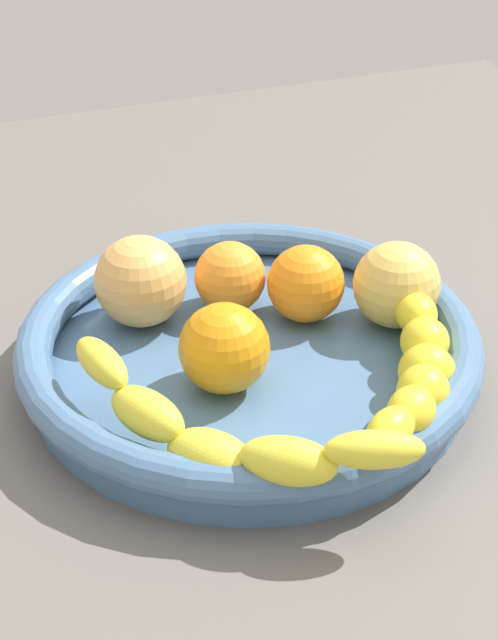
{
  "coord_description": "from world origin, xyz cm",
  "views": [
    {
      "loc": [
        -21.16,
        -54.53,
        45.44
      ],
      "look_at": [
        0.0,
        0.0,
        7.88
      ],
      "focal_mm": 53.17,
      "sensor_mm": 36.0,
      "label": 1
    }
  ],
  "objects_px": {
    "banana_draped_left": "(417,362)",
    "orange_mid_right": "(224,348)",
    "orange_mid_left": "(306,284)",
    "apple_yellow": "(399,287)",
    "peach_blush": "(140,281)",
    "orange_front": "(230,277)",
    "fruit_bowl": "(249,348)",
    "banana_draped_right": "(218,435)"
  },
  "relations": [
    {
      "from": "fruit_bowl",
      "to": "orange_front",
      "type": "height_order",
      "value": "orange_front"
    },
    {
      "from": "banana_draped_left",
      "to": "peach_blush",
      "type": "bearing_deg",
      "value": 133.26
    },
    {
      "from": "banana_draped_left",
      "to": "orange_mid_right",
      "type": "height_order",
      "value": "orange_mid_right"
    },
    {
      "from": "fruit_bowl",
      "to": "orange_front",
      "type": "bearing_deg",
      "value": 81.78
    },
    {
      "from": "fruit_bowl",
      "to": "orange_front",
      "type": "relative_size",
      "value": 6.04
    },
    {
      "from": "apple_yellow",
      "to": "orange_front",
      "type": "bearing_deg",
      "value": 148.27
    },
    {
      "from": "orange_mid_right",
      "to": "peach_blush",
      "type": "distance_m",
      "value": 0.11
    },
    {
      "from": "fruit_bowl",
      "to": "orange_mid_left",
      "type": "relative_size",
      "value": 5.64
    },
    {
      "from": "orange_mid_right",
      "to": "peach_blush",
      "type": "relative_size",
      "value": 0.9
    },
    {
      "from": "banana_draped_left",
      "to": "orange_mid_left",
      "type": "height_order",
      "value": "orange_mid_left"
    },
    {
      "from": "banana_draped_left",
      "to": "orange_mid_right",
      "type": "bearing_deg",
      "value": 154.72
    },
    {
      "from": "banana_draped_left",
      "to": "orange_mid_right",
      "type": "distance_m",
      "value": 0.13
    },
    {
      "from": "banana_draped_right",
      "to": "orange_mid_left",
      "type": "height_order",
      "value": "orange_mid_left"
    },
    {
      "from": "orange_front",
      "to": "orange_mid_left",
      "type": "distance_m",
      "value": 0.06
    },
    {
      "from": "fruit_bowl",
      "to": "orange_mid_left",
      "type": "height_order",
      "value": "orange_mid_left"
    },
    {
      "from": "banana_draped_left",
      "to": "apple_yellow",
      "type": "height_order",
      "value": "apple_yellow"
    },
    {
      "from": "orange_mid_right",
      "to": "apple_yellow",
      "type": "relative_size",
      "value": 0.96
    },
    {
      "from": "orange_mid_left",
      "to": "orange_mid_right",
      "type": "distance_m",
      "value": 0.11
    },
    {
      "from": "banana_draped_right",
      "to": "apple_yellow",
      "type": "relative_size",
      "value": 2.9
    },
    {
      "from": "fruit_bowl",
      "to": "apple_yellow",
      "type": "height_order",
      "value": "apple_yellow"
    },
    {
      "from": "orange_front",
      "to": "apple_yellow",
      "type": "bearing_deg",
      "value": -31.73
    },
    {
      "from": "fruit_bowl",
      "to": "orange_mid_right",
      "type": "relative_size",
      "value": 5.33
    },
    {
      "from": "orange_front",
      "to": "fruit_bowl",
      "type": "bearing_deg",
      "value": -98.22
    },
    {
      "from": "fruit_bowl",
      "to": "apple_yellow",
      "type": "bearing_deg",
      "value": -1.52
    },
    {
      "from": "orange_front",
      "to": "orange_mid_right",
      "type": "bearing_deg",
      "value": -112.4
    },
    {
      "from": "banana_draped_right",
      "to": "orange_mid_right",
      "type": "xyz_separation_m",
      "value": [
        0.03,
        0.08,
        0.0
      ]
    },
    {
      "from": "banana_draped_right",
      "to": "orange_front",
      "type": "height_order",
      "value": "orange_front"
    },
    {
      "from": "orange_front",
      "to": "orange_mid_right",
      "type": "relative_size",
      "value": 0.88
    },
    {
      "from": "orange_mid_right",
      "to": "banana_draped_right",
      "type": "bearing_deg",
      "value": -112.4
    },
    {
      "from": "peach_blush",
      "to": "orange_front",
      "type": "bearing_deg",
      "value": -5.43
    },
    {
      "from": "apple_yellow",
      "to": "peach_blush",
      "type": "distance_m",
      "value": 0.2
    },
    {
      "from": "banana_draped_left",
      "to": "apple_yellow",
      "type": "bearing_deg",
      "value": 69.58
    },
    {
      "from": "fruit_bowl",
      "to": "orange_mid_right",
      "type": "height_order",
      "value": "orange_mid_right"
    },
    {
      "from": "peach_blush",
      "to": "apple_yellow",
      "type": "bearing_deg",
      "value": -22.57
    },
    {
      "from": "banana_draped_left",
      "to": "peach_blush",
      "type": "relative_size",
      "value": 2.62
    },
    {
      "from": "orange_front",
      "to": "orange_mid_right",
      "type": "xyz_separation_m",
      "value": [
        -0.04,
        -0.1,
        0.0
      ]
    },
    {
      "from": "banana_draped_right",
      "to": "orange_front",
      "type": "xyz_separation_m",
      "value": [
        0.08,
        0.18,
        -0.0
      ]
    },
    {
      "from": "orange_mid_right",
      "to": "peach_blush",
      "type": "xyz_separation_m",
      "value": [
        -0.03,
        0.1,
        0.0
      ]
    },
    {
      "from": "orange_mid_left",
      "to": "apple_yellow",
      "type": "distance_m",
      "value": 0.07
    },
    {
      "from": "fruit_bowl",
      "to": "banana_draped_left",
      "type": "xyz_separation_m",
      "value": [
        0.09,
        -0.09,
        0.02
      ]
    },
    {
      "from": "orange_mid_left",
      "to": "apple_yellow",
      "type": "relative_size",
      "value": 0.9
    },
    {
      "from": "orange_front",
      "to": "orange_mid_left",
      "type": "height_order",
      "value": "orange_mid_left"
    }
  ]
}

